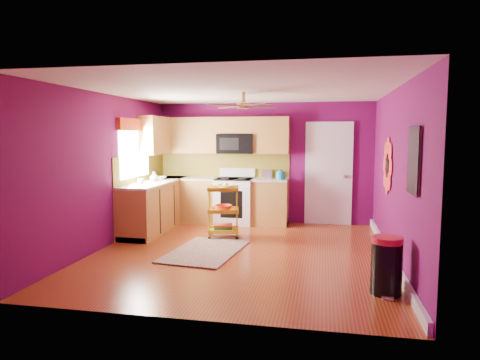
# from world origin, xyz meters

# --- Properties ---
(ground) EXTENTS (5.00, 5.00, 0.00)m
(ground) POSITION_xyz_m (0.00, 0.00, 0.00)
(ground) COLOR maroon
(ground) RESTS_ON ground
(room_envelope) EXTENTS (4.54, 5.04, 2.52)m
(room_envelope) POSITION_xyz_m (0.03, 0.00, 1.63)
(room_envelope) COLOR #5F0A4B
(room_envelope) RESTS_ON ground
(lower_cabinets) EXTENTS (2.81, 2.31, 0.94)m
(lower_cabinets) POSITION_xyz_m (-1.35, 1.82, 0.43)
(lower_cabinets) COLOR olive
(lower_cabinets) RESTS_ON ground
(electric_range) EXTENTS (0.76, 0.66, 1.13)m
(electric_range) POSITION_xyz_m (-0.55, 2.17, 0.48)
(electric_range) COLOR white
(electric_range) RESTS_ON ground
(upper_cabinetry) EXTENTS (2.80, 2.30, 1.26)m
(upper_cabinetry) POSITION_xyz_m (-1.24, 2.17, 1.80)
(upper_cabinetry) COLOR olive
(upper_cabinetry) RESTS_ON ground
(left_window) EXTENTS (0.08, 1.35, 1.08)m
(left_window) POSITION_xyz_m (-2.22, 1.05, 1.74)
(left_window) COLOR white
(left_window) RESTS_ON ground
(panel_door) EXTENTS (0.95, 0.11, 2.15)m
(panel_door) POSITION_xyz_m (1.35, 2.47, 1.02)
(panel_door) COLOR white
(panel_door) RESTS_ON ground
(right_wall_art) EXTENTS (0.04, 2.74, 1.04)m
(right_wall_art) POSITION_xyz_m (2.23, -0.34, 1.44)
(right_wall_art) COLOR black
(right_wall_art) RESTS_ON ground
(ceiling_fan) EXTENTS (1.01, 1.01, 0.26)m
(ceiling_fan) POSITION_xyz_m (0.00, 0.20, 2.29)
(ceiling_fan) COLOR #BF8C3F
(ceiling_fan) RESTS_ON ground
(shag_rug) EXTENTS (1.17, 1.72, 0.02)m
(shag_rug) POSITION_xyz_m (-0.55, -0.08, 0.01)
(shag_rug) COLOR black
(shag_rug) RESTS_ON ground
(rolling_cart) EXTENTS (0.62, 0.50, 0.99)m
(rolling_cart) POSITION_xyz_m (-0.49, 0.92, 0.51)
(rolling_cart) COLOR yellow
(rolling_cart) RESTS_ON ground
(trash_can) EXTENTS (0.40, 0.41, 0.67)m
(trash_can) POSITION_xyz_m (1.97, -1.40, 0.33)
(trash_can) COLOR black
(trash_can) RESTS_ON ground
(teal_kettle) EXTENTS (0.18, 0.18, 0.21)m
(teal_kettle) POSITION_xyz_m (0.40, 2.14, 1.02)
(teal_kettle) COLOR teal
(teal_kettle) RESTS_ON lower_cabinets
(toaster) EXTENTS (0.22, 0.15, 0.18)m
(toaster) POSITION_xyz_m (0.11, 2.32, 1.03)
(toaster) COLOR beige
(toaster) RESTS_ON lower_cabinets
(soap_bottle_a) EXTENTS (0.08, 0.08, 0.18)m
(soap_bottle_a) POSITION_xyz_m (-1.97, 1.38, 1.03)
(soap_bottle_a) COLOR #EA3F72
(soap_bottle_a) RESTS_ON lower_cabinets
(soap_bottle_b) EXTENTS (0.14, 0.14, 0.18)m
(soap_bottle_b) POSITION_xyz_m (-1.99, 1.36, 1.03)
(soap_bottle_b) COLOR white
(soap_bottle_b) RESTS_ON lower_cabinets
(counter_dish) EXTENTS (0.23, 0.23, 0.06)m
(counter_dish) POSITION_xyz_m (-1.99, 1.72, 0.97)
(counter_dish) COLOR white
(counter_dish) RESTS_ON lower_cabinets
(counter_cup) EXTENTS (0.12, 0.12, 0.09)m
(counter_cup) POSITION_xyz_m (-2.04, 0.88, 0.99)
(counter_cup) COLOR white
(counter_cup) RESTS_ON lower_cabinets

